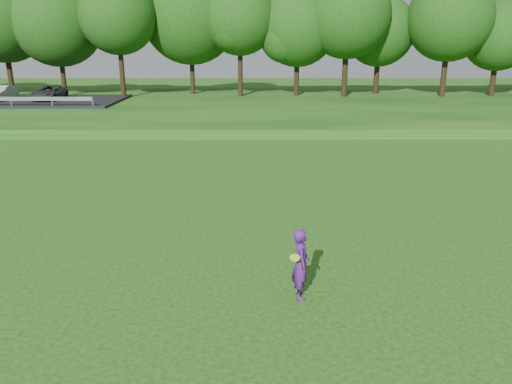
{
  "coord_description": "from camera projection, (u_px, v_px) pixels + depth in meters",
  "views": [
    {
      "loc": [
        -0.46,
        -10.17,
        5.63
      ],
      "look_at": [
        -0.41,
        4.07,
        1.3
      ],
      "focal_mm": 35.0,
      "sensor_mm": 36.0,
      "label": 1
    }
  ],
  "objects": [
    {
      "name": "ground",
      "position": [
        275.0,
        298.0,
        11.37
      ],
      "size": [
        140.0,
        140.0,
        0.0
      ],
      "primitive_type": "plane",
      "color": "#0D4711",
      "rests_on": "ground"
    },
    {
      "name": "berm",
      "position": [
        260.0,
        104.0,
        43.81
      ],
      "size": [
        130.0,
        30.0,
        0.6
      ],
      "primitive_type": "cube",
      "color": "#0D4711",
      "rests_on": "ground"
    },
    {
      "name": "walking_path",
      "position": [
        262.0,
        136.0,
        30.5
      ],
      "size": [
        130.0,
        1.6,
        0.04
      ],
      "primitive_type": "cube",
      "color": "gray",
      "rests_on": "ground"
    },
    {
      "name": "treeline",
      "position": [
        259.0,
        12.0,
        45.37
      ],
      "size": [
        104.0,
        7.0,
        15.0
      ],
      "primitive_type": null,
      "color": "#10420F",
      "rests_on": "berm"
    },
    {
      "name": "woman",
      "position": [
        301.0,
        264.0,
        11.2
      ],
      "size": [
        0.49,
        0.68,
        1.66
      ],
      "color": "#4C1972",
      "rests_on": "ground"
    }
  ]
}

